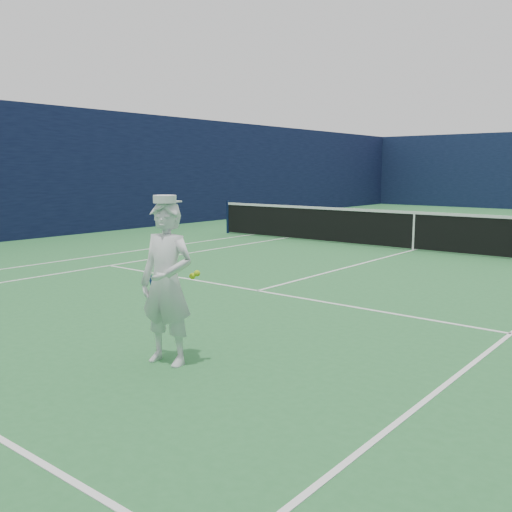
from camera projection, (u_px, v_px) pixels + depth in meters
The scene contains 5 objects.
ground at pixel (413, 250), 14.68m from camera, with size 80.00×80.00×0.00m, color #2A7037.
court_markings at pixel (413, 250), 14.68m from camera, with size 11.03×23.83×0.01m.
windscreen_fence at pixel (416, 172), 14.38m from camera, with size 20.12×36.12×4.00m.
tennis_net at pixel (414, 229), 14.60m from camera, with size 12.88×0.09×1.07m.
tennis_player at pixel (167, 283), 6.01m from camera, with size 0.82×0.53×1.80m.
Camera 1 is at (5.99, -13.86, 2.06)m, focal length 40.00 mm.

